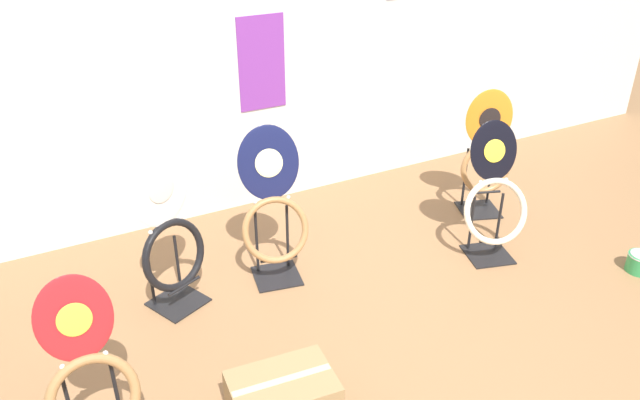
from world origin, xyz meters
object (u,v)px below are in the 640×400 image
(toilet_seat_display_navy_moon, at_px, (273,212))
(toilet_seat_display_orange_sun, at_px, (486,156))
(toilet_seat_display_white_plain, at_px, (170,239))
(toilet_seat_display_crimson_swirl, at_px, (90,382))
(paint_can, at_px, (640,262))
(storage_box, at_px, (283,400))
(toilet_seat_display_jazz_black, at_px, (494,201))

(toilet_seat_display_navy_moon, distance_m, toilet_seat_display_orange_sun, 1.67)
(toilet_seat_display_navy_moon, xyz_separation_m, toilet_seat_display_orange_sun, (1.67, 0.05, -0.01))
(toilet_seat_display_white_plain, height_order, toilet_seat_display_navy_moon, toilet_seat_display_white_plain)
(toilet_seat_display_navy_moon, distance_m, toilet_seat_display_crimson_swirl, 1.48)
(toilet_seat_display_navy_moon, xyz_separation_m, paint_can, (2.05, -1.03, -0.38))
(toilet_seat_display_navy_moon, bearing_deg, toilet_seat_display_white_plain, 179.59)
(toilet_seat_display_orange_sun, distance_m, storage_box, 2.41)
(paint_can, xyz_separation_m, storage_box, (-2.49, -0.05, 0.06))
(toilet_seat_display_white_plain, height_order, paint_can, toilet_seat_display_white_plain)
(paint_can, height_order, storage_box, storage_box)
(toilet_seat_display_crimson_swirl, bearing_deg, storage_box, -16.28)
(toilet_seat_display_white_plain, bearing_deg, toilet_seat_display_navy_moon, -0.41)
(toilet_seat_display_white_plain, relative_size, toilet_seat_display_orange_sun, 1.07)
(toilet_seat_display_jazz_black, bearing_deg, toilet_seat_display_white_plain, 167.44)
(toilet_seat_display_crimson_swirl, height_order, paint_can, toilet_seat_display_crimson_swirl)
(paint_can, bearing_deg, toilet_seat_display_navy_moon, 153.45)
(toilet_seat_display_orange_sun, bearing_deg, toilet_seat_display_jazz_black, -125.01)
(toilet_seat_display_white_plain, xyz_separation_m, paint_can, (2.68, -1.03, -0.38))
(toilet_seat_display_crimson_swirl, bearing_deg, toilet_seat_display_orange_sun, 17.42)
(toilet_seat_display_crimson_swirl, distance_m, toilet_seat_display_orange_sun, 3.02)
(toilet_seat_display_white_plain, distance_m, storage_box, 1.14)
(toilet_seat_display_navy_moon, height_order, toilet_seat_display_crimson_swirl, toilet_seat_display_navy_moon)
(toilet_seat_display_white_plain, relative_size, paint_can, 5.97)
(toilet_seat_display_jazz_black, height_order, toilet_seat_display_orange_sun, toilet_seat_display_orange_sun)
(paint_can, bearing_deg, toilet_seat_display_orange_sun, 109.63)
(toilet_seat_display_crimson_swirl, height_order, storage_box, toilet_seat_display_crimson_swirl)
(storage_box, bearing_deg, toilet_seat_display_jazz_black, 19.98)
(paint_can, bearing_deg, toilet_seat_display_crimson_swirl, 176.92)
(toilet_seat_display_orange_sun, bearing_deg, toilet_seat_display_crimson_swirl, -162.58)
(paint_can, bearing_deg, toilet_seat_display_white_plain, 158.95)
(toilet_seat_display_jazz_black, relative_size, paint_can, 5.37)
(toilet_seat_display_white_plain, height_order, storage_box, toilet_seat_display_white_plain)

